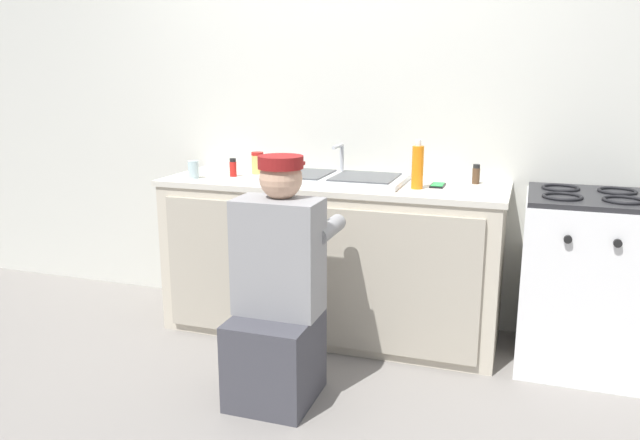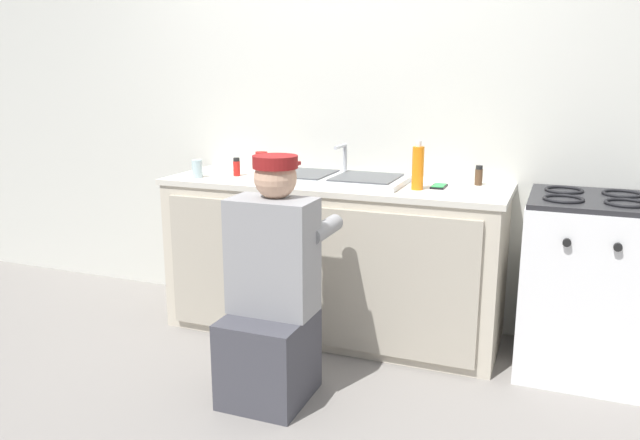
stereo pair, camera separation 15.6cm
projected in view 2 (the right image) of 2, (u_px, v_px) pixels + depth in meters
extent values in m
plane|color=gray|center=(313.00, 350.00, 3.35)|extent=(12.00, 12.00, 0.00)
cube|color=silver|center=(354.00, 108.00, 3.65)|extent=(6.00, 0.10, 2.50)
cube|color=beige|center=(333.00, 260.00, 3.53)|extent=(1.85, 0.60, 0.84)
cube|color=#AFA694|center=(237.00, 267.00, 3.40)|extent=(0.82, 0.02, 0.74)
cube|color=#AFA694|center=(395.00, 287.00, 3.09)|extent=(0.82, 0.02, 0.74)
cube|color=beige|center=(333.00, 184.00, 3.43)|extent=(1.89, 0.62, 0.03)
cube|color=silver|center=(333.00, 179.00, 3.42)|extent=(0.80, 0.44, 0.03)
cube|color=#4C4F51|center=(302.00, 173.00, 3.48)|extent=(0.33, 0.35, 0.01)
cube|color=#4C4F51|center=(367.00, 177.00, 3.35)|extent=(0.33, 0.35, 0.01)
cylinder|color=#B7BABF|center=(345.00, 161.00, 3.57)|extent=(0.02, 0.02, 0.18)
cylinder|color=#B7BABF|center=(340.00, 146.00, 3.48)|extent=(0.02, 0.16, 0.02)
cube|color=white|center=(584.00, 288.00, 3.06)|extent=(0.58, 0.60, 0.85)
cube|color=#262628|center=(593.00, 200.00, 2.95)|extent=(0.57, 0.59, 0.02)
torus|color=black|center=(564.00, 199.00, 2.89)|extent=(0.19, 0.19, 0.02)
torus|color=black|center=(626.00, 203.00, 2.79)|extent=(0.19, 0.19, 0.02)
torus|color=black|center=(564.00, 190.00, 3.11)|extent=(0.19, 0.19, 0.02)
torus|color=black|center=(622.00, 194.00, 3.01)|extent=(0.19, 0.19, 0.02)
cylinder|color=black|center=(567.00, 243.00, 2.74)|extent=(0.04, 0.02, 0.04)
cylinder|color=black|center=(618.00, 247.00, 2.67)|extent=(0.04, 0.02, 0.04)
cube|color=#3F3F47|center=(268.00, 357.00, 2.82)|extent=(0.36, 0.40, 0.40)
cube|color=gray|center=(272.00, 256.00, 2.77)|extent=(0.38, 0.22, 0.52)
sphere|color=tan|center=(275.00, 178.00, 2.73)|extent=(0.19, 0.19, 0.19)
cylinder|color=maroon|center=(275.00, 162.00, 2.71)|extent=(0.20, 0.20, 0.06)
cube|color=maroon|center=(283.00, 163.00, 2.79)|extent=(0.13, 0.09, 0.02)
cylinder|color=gray|center=(258.00, 223.00, 2.99)|extent=(0.08, 0.30, 0.08)
cylinder|color=gray|center=(324.00, 229.00, 2.87)|extent=(0.08, 0.30, 0.08)
cylinder|color=#513823|center=(479.00, 177.00, 3.30)|extent=(0.04, 0.04, 0.08)
cylinder|color=black|center=(479.00, 167.00, 3.28)|extent=(0.04, 0.04, 0.02)
cylinder|color=red|center=(237.00, 169.00, 3.59)|extent=(0.04, 0.04, 0.08)
cylinder|color=black|center=(236.00, 159.00, 3.58)|extent=(0.04, 0.04, 0.02)
cylinder|color=orange|center=(418.00, 168.00, 3.16)|extent=(0.06, 0.06, 0.22)
cylinder|color=white|center=(419.00, 143.00, 3.13)|extent=(0.03, 0.03, 0.03)
cube|color=black|center=(439.00, 186.00, 3.24)|extent=(0.07, 0.14, 0.01)
cube|color=green|center=(439.00, 185.00, 3.24)|extent=(0.06, 0.12, 0.00)
cylinder|color=#DBB760|center=(262.00, 164.00, 3.68)|extent=(0.07, 0.07, 0.11)
cylinder|color=#B21E19|center=(261.00, 153.00, 3.67)|extent=(0.07, 0.07, 0.02)
cylinder|color=#ADC6CC|center=(197.00, 169.00, 3.54)|extent=(0.06, 0.06, 0.10)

